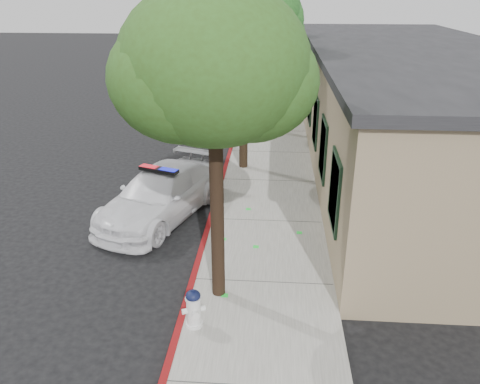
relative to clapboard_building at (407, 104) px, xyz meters
The scene contains 9 objects.
ground 11.42m from the clapboard_building, 126.62° to the right, with size 120.00×120.00×0.00m, color black.
sidewalk 8.13m from the clapboard_building, 130.31° to the right, with size 3.20×60.00×0.15m, color gray.
red_curb 9.18m from the clapboard_building, 137.85° to the right, with size 0.14×60.00×0.16m, color maroon.
clapboard_building is the anchor object (origin of this frame).
police_car 9.99m from the clapboard_building, 144.94° to the right, with size 3.48×5.19×1.52m.
fire_hydrant 12.42m from the clapboard_building, 120.96° to the right, with size 0.46×0.40×0.80m.
street_tree_near 11.53m from the clapboard_building, 122.22° to the right, with size 3.68×3.39×6.20m.
street_tree_mid 6.99m from the clapboard_building, 164.12° to the right, with size 3.83×3.61×6.88m.
street_tree_far 6.76m from the clapboard_building, 149.90° to the left, with size 3.34×3.11×5.89m.
Camera 1 is at (1.78, -8.86, 6.17)m, focal length 35.52 mm.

